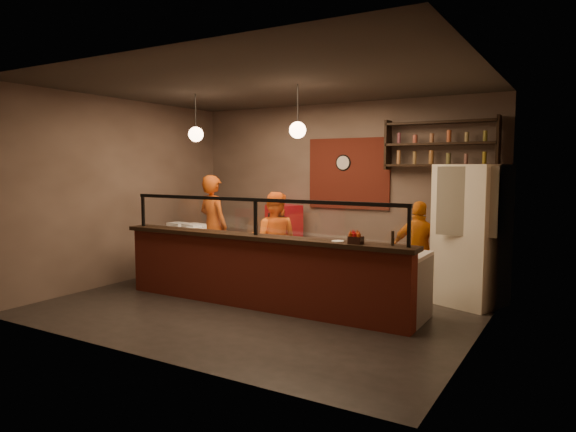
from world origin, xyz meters
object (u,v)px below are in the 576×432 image
Objects in this scene: cook_mid at (274,241)px; red_cooler at (284,238)px; wall_clock at (343,163)px; fridge at (471,235)px; cook_left at (213,226)px; condiment_caddy at (356,240)px; cook_right at (419,251)px; pizza_dough at (316,243)px; pepper_mill at (393,238)px.

cook_mid reaches higher than red_cooler.
wall_clock is 0.15× the size of fridge.
condiment_caddy is (3.44, -1.44, 0.17)m from cook_left.
cook_right is 8.83× the size of condiment_caddy.
condiment_caddy is (0.92, -0.68, 0.20)m from pizza_dough.
condiment_caddy is (2.56, -2.51, 0.46)m from red_cooler.
cook_left is 10.46× the size of pepper_mill.
pepper_mill is (-0.59, -1.74, 0.12)m from fridge.
red_cooler is 3.61m from condiment_caddy.
wall_clock is at bearing -126.27° from cook_mid.
red_cooler is at bearing 135.64° from condiment_caddy.
fridge reaches higher than pizza_dough.
wall_clock is 2.14m from cook_mid.
condiment_caddy is at bearing -62.62° from wall_clock.
red_cooler is 3.89m from pepper_mill.
wall_clock is 1.67× the size of pepper_mill.
cook_mid reaches higher than pepper_mill.
cook_right is at bearing 94.60° from pepper_mill.
fridge is 1.84m from pepper_mill.
cook_mid is at bearing 148.74° from condiment_caddy.
cook_mid is 3.06× the size of pizza_dough.
cook_left is at bearing -154.92° from fridge.
red_cooler is (-2.88, 0.80, -0.11)m from cook_right.
wall_clock is 0.23× the size of red_cooler.
pizza_dough is (2.53, -0.76, -0.03)m from cook_left.
pizza_dough is 1.16m from condiment_caddy.
wall_clock is 2.49m from cook_right.
red_cooler is at bearing -170.52° from fridge.
pizza_dough is at bearing 177.22° from cook_left.
fridge is 2.11m from condiment_caddy.
pizza_dough is 1.50m from pepper_mill.
pepper_mill is at bearing -88.79° from fridge.
condiment_caddy is at bearing -99.54° from fridge.
pizza_dough is (1.04, -0.51, 0.10)m from cook_mid.
fridge is at bearing -173.44° from cook_right.
red_cooler is 2.46× the size of pizza_dough.
wall_clock reaches higher than fridge.
red_cooler reaches higher than pepper_mill.
cook_left reaches higher than cook_right.
cook_mid reaches higher than pizza_dough.
cook_right is at bearing 79.47° from condiment_caddy.
condiment_caddy is at bearing -168.23° from pepper_mill.
pepper_mill is at bearing -55.01° from wall_clock.
cook_mid is at bearing -175.67° from cook_left.
cook_mid is 9.43× the size of condiment_caddy.
cook_left is at bearing -109.27° from red_cooler.
cook_left is 1.16× the size of cook_mid.
wall_clock is at bearing 124.99° from pepper_mill.
cook_left reaches higher than pizza_dough.
fridge is (3.00, 0.65, 0.22)m from cook_mid.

